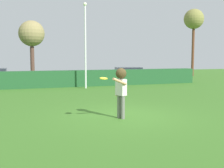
{
  "coord_description": "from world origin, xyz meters",
  "views": [
    {
      "loc": [
        -3.69,
        -9.5,
        2.24
      ],
      "look_at": [
        -0.24,
        0.67,
        1.15
      ],
      "focal_mm": 44.44,
      "sensor_mm": 36.0,
      "label": 1
    }
  ],
  "objects_px": {
    "lamppost": "(85,41)",
    "maple_tree": "(32,34)",
    "person": "(121,85)",
    "parked_car_green": "(128,74)",
    "frisbee": "(104,78)",
    "bare_elm_tree": "(194,20)"
  },
  "relations": [
    {
      "from": "lamppost",
      "to": "parked_car_green",
      "type": "relative_size",
      "value": 1.32
    },
    {
      "from": "person",
      "to": "frisbee",
      "type": "xyz_separation_m",
      "value": [
        -0.72,
        -0.28,
        0.29
      ]
    },
    {
      "from": "lamppost",
      "to": "maple_tree",
      "type": "distance_m",
      "value": 7.69
    },
    {
      "from": "lamppost",
      "to": "parked_car_green",
      "type": "bearing_deg",
      "value": 39.52
    },
    {
      "from": "lamppost",
      "to": "maple_tree",
      "type": "bearing_deg",
      "value": 114.73
    },
    {
      "from": "frisbee",
      "to": "maple_tree",
      "type": "relative_size",
      "value": 0.05
    },
    {
      "from": "person",
      "to": "maple_tree",
      "type": "bearing_deg",
      "value": 97.69
    },
    {
      "from": "person",
      "to": "frisbee",
      "type": "bearing_deg",
      "value": -159.08
    },
    {
      "from": "maple_tree",
      "to": "lamppost",
      "type": "bearing_deg",
      "value": -65.27
    },
    {
      "from": "parked_car_green",
      "to": "person",
      "type": "bearing_deg",
      "value": -113.17
    },
    {
      "from": "parked_car_green",
      "to": "bare_elm_tree",
      "type": "relative_size",
      "value": 0.6
    },
    {
      "from": "maple_tree",
      "to": "bare_elm_tree",
      "type": "bearing_deg",
      "value": 2.69
    },
    {
      "from": "frisbee",
      "to": "bare_elm_tree",
      "type": "height_order",
      "value": "bare_elm_tree"
    },
    {
      "from": "lamppost",
      "to": "bare_elm_tree",
      "type": "height_order",
      "value": "bare_elm_tree"
    },
    {
      "from": "parked_car_green",
      "to": "bare_elm_tree",
      "type": "distance_m",
      "value": 11.39
    },
    {
      "from": "parked_car_green",
      "to": "frisbee",
      "type": "bearing_deg",
      "value": -115.26
    },
    {
      "from": "person",
      "to": "maple_tree",
      "type": "distance_m",
      "value": 16.87
    },
    {
      "from": "frisbee",
      "to": "lamppost",
      "type": "height_order",
      "value": "lamppost"
    },
    {
      "from": "frisbee",
      "to": "bare_elm_tree",
      "type": "distance_m",
      "value": 24.03
    },
    {
      "from": "person",
      "to": "parked_car_green",
      "type": "bearing_deg",
      "value": 66.83
    },
    {
      "from": "bare_elm_tree",
      "to": "maple_tree",
      "type": "bearing_deg",
      "value": -177.31
    },
    {
      "from": "person",
      "to": "lamppost",
      "type": "bearing_deg",
      "value": 84.17
    }
  ]
}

